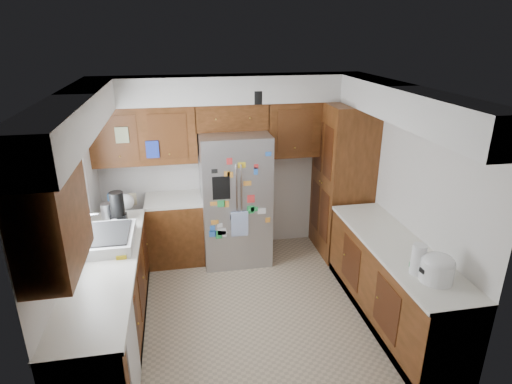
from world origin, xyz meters
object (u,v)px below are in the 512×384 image
pantry (342,180)px  paper_towel (418,259)px  fridge (235,198)px  rice_cooker (437,267)px

pantry → paper_towel: (-0.11, -2.18, -0.01)m
pantry → paper_towel: bearing=-92.8°
fridge → paper_towel: bearing=-58.0°
pantry → rice_cooker: size_ratio=7.01×
fridge → paper_towel: size_ratio=6.09×
fridge → pantry: bearing=-2.1°
fridge → paper_towel: (1.39, -2.23, 0.17)m
rice_cooker → paper_towel: 0.18m
pantry → fridge: pantry is taller
rice_cooker → fridge: bearing=122.3°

